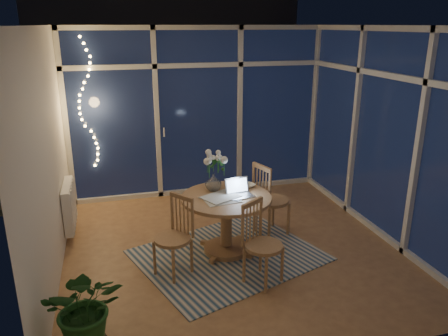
{
  "coord_description": "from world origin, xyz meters",
  "views": [
    {
      "loc": [
        -1.35,
        -4.59,
        2.61
      ],
      "look_at": [
        -0.06,
        0.25,
        0.95
      ],
      "focal_mm": 35.0,
      "sensor_mm": 36.0,
      "label": 1
    }
  ],
  "objects_px": {
    "potted_plant": "(87,319)",
    "dining_table": "(226,225)",
    "chair_right": "(272,199)",
    "laptop": "(241,188)",
    "flower_vase": "(213,182)",
    "chair_front": "(264,244)",
    "chair_left": "(172,237)"
  },
  "relations": [
    {
      "from": "flower_vase",
      "to": "chair_left",
      "type": "bearing_deg",
      "value": -136.88
    },
    {
      "from": "dining_table",
      "to": "chair_left",
      "type": "distance_m",
      "value": 0.77
    },
    {
      "from": "chair_front",
      "to": "laptop",
      "type": "xyz_separation_m",
      "value": [
        -0.04,
        0.69,
        0.37
      ]
    },
    {
      "from": "dining_table",
      "to": "laptop",
      "type": "bearing_deg",
      "value": -15.0
    },
    {
      "from": "chair_right",
      "to": "chair_front",
      "type": "relative_size",
      "value": 1.09
    },
    {
      "from": "chair_right",
      "to": "flower_vase",
      "type": "distance_m",
      "value": 0.86
    },
    {
      "from": "chair_right",
      "to": "potted_plant",
      "type": "bearing_deg",
      "value": 110.13
    },
    {
      "from": "potted_plant",
      "to": "dining_table",
      "type": "bearing_deg",
      "value": 42.66
    },
    {
      "from": "chair_left",
      "to": "flower_vase",
      "type": "relative_size",
      "value": 4.27
    },
    {
      "from": "flower_vase",
      "to": "potted_plant",
      "type": "xyz_separation_m",
      "value": [
        -1.44,
        -1.64,
        -0.44
      ]
    },
    {
      "from": "dining_table",
      "to": "chair_front",
      "type": "height_order",
      "value": "chair_front"
    },
    {
      "from": "laptop",
      "to": "potted_plant",
      "type": "xyz_separation_m",
      "value": [
        -1.69,
        -1.37,
        -0.44
      ]
    },
    {
      "from": "chair_front",
      "to": "flower_vase",
      "type": "bearing_deg",
      "value": 74.2
    },
    {
      "from": "dining_table",
      "to": "chair_right",
      "type": "xyz_separation_m",
      "value": [
        0.69,
        0.31,
        0.13
      ]
    },
    {
      "from": "chair_left",
      "to": "potted_plant",
      "type": "relative_size",
      "value": 1.18
    },
    {
      "from": "chair_right",
      "to": "laptop",
      "type": "bearing_deg",
      "value": 106.09
    },
    {
      "from": "flower_vase",
      "to": "potted_plant",
      "type": "distance_m",
      "value": 2.22
    },
    {
      "from": "dining_table",
      "to": "laptop",
      "type": "height_order",
      "value": "laptop"
    },
    {
      "from": "potted_plant",
      "to": "chair_right",
      "type": "bearing_deg",
      "value": 37.8
    },
    {
      "from": "chair_left",
      "to": "chair_right",
      "type": "relative_size",
      "value": 0.91
    },
    {
      "from": "chair_right",
      "to": "chair_front",
      "type": "bearing_deg",
      "value": 137.27
    },
    {
      "from": "chair_front",
      "to": "laptop",
      "type": "bearing_deg",
      "value": 60.34
    },
    {
      "from": "flower_vase",
      "to": "potted_plant",
      "type": "relative_size",
      "value": 0.28
    },
    {
      "from": "dining_table",
      "to": "chair_right",
      "type": "relative_size",
      "value": 1.07
    },
    {
      "from": "chair_front",
      "to": "laptop",
      "type": "distance_m",
      "value": 0.78
    },
    {
      "from": "chair_left",
      "to": "laptop",
      "type": "height_order",
      "value": "laptop"
    },
    {
      "from": "chair_front",
      "to": "laptop",
      "type": "height_order",
      "value": "laptop"
    },
    {
      "from": "chair_left",
      "to": "chair_front",
      "type": "bearing_deg",
      "value": 28.48
    },
    {
      "from": "dining_table",
      "to": "flower_vase",
      "type": "height_order",
      "value": "flower_vase"
    },
    {
      "from": "flower_vase",
      "to": "potted_plant",
      "type": "height_order",
      "value": "flower_vase"
    },
    {
      "from": "laptop",
      "to": "potted_plant",
      "type": "height_order",
      "value": "laptop"
    },
    {
      "from": "dining_table",
      "to": "potted_plant",
      "type": "distance_m",
      "value": 2.09
    }
  ]
}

